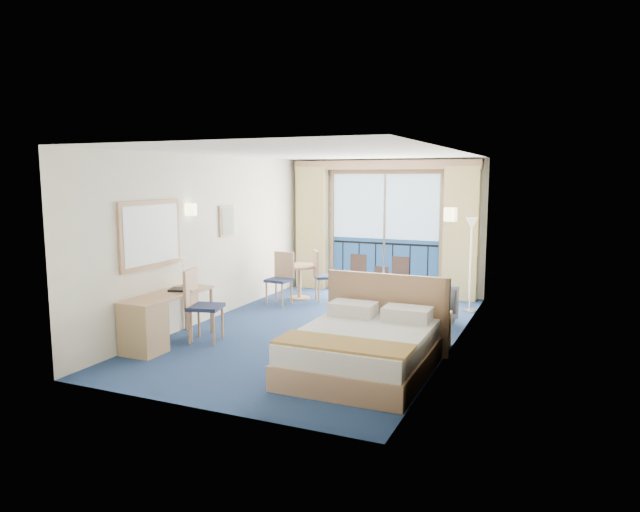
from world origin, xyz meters
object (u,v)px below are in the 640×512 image
(desk_chair, at_px, (199,301))
(table_chair_b, at_px, (281,275))
(armchair, at_px, (430,301))
(desk, at_px, (149,323))
(table_chair_a, at_px, (322,272))
(nightstand, at_px, (436,329))
(floor_lamp, at_px, (471,241))
(round_table, at_px, (299,273))
(bed, at_px, (364,348))

(desk_chair, distance_m, table_chair_b, 2.60)
(armchair, xyz_separation_m, desk, (-3.11, -3.18, 0.08))
(table_chair_a, bearing_deg, armchair, -139.66)
(nightstand, relative_size, armchair, 0.71)
(floor_lamp, bearing_deg, nightstand, -92.21)
(nightstand, bearing_deg, armchair, 105.88)
(table_chair_b, bearing_deg, floor_lamp, 17.37)
(desk_chair, relative_size, round_table, 1.44)
(desk, height_order, table_chair_b, table_chair_b)
(desk, bearing_deg, round_table, 83.85)
(desk, relative_size, round_table, 2.11)
(bed, xyz_separation_m, table_chair_b, (-2.62, 2.91, 0.25))
(bed, distance_m, floor_lamp, 3.88)
(nightstand, distance_m, round_table, 3.76)
(armchair, distance_m, table_chair_b, 2.81)
(armchair, height_order, floor_lamp, floor_lamp)
(bed, height_order, table_chair_a, bed)
(bed, height_order, round_table, bed)
(armchair, xyz_separation_m, table_chair_b, (-2.80, 0.12, 0.22))
(armchair, bearing_deg, desk_chair, 3.85)
(nightstand, relative_size, desk, 0.32)
(desk, distance_m, desk_chair, 0.79)
(armchair, relative_size, floor_lamp, 0.43)
(nightstand, xyz_separation_m, round_table, (-3.10, 2.11, 0.25))
(bed, relative_size, desk, 1.31)
(table_chair_b, bearing_deg, round_table, 83.09)
(desk_chair, relative_size, table_chair_a, 1.07)
(nightstand, xyz_separation_m, floor_lamp, (0.09, 2.35, 1.00))
(nightstand, xyz_separation_m, table_chair_b, (-3.21, 1.55, 0.29))
(bed, bearing_deg, nightstand, 66.85)
(floor_lamp, bearing_deg, armchair, -118.80)
(desk_chair, bearing_deg, desk, 140.50)
(bed, height_order, desk_chair, bed)
(desk_chair, height_order, table_chair_a, desk_chair)
(floor_lamp, bearing_deg, desk, -131.43)
(bed, height_order, armchair, bed)
(nightstand, relative_size, floor_lamp, 0.30)
(floor_lamp, xyz_separation_m, desk, (-3.61, -4.09, -0.85))
(armchair, bearing_deg, nightstand, 67.81)
(round_table, relative_size, table_chair_b, 0.76)
(desk_chair, bearing_deg, floor_lamp, -57.53)
(desk_chair, height_order, round_table, desk_chair)
(armchair, bearing_deg, bed, 48.39)
(desk, distance_m, round_table, 3.87)
(bed, xyz_separation_m, table_chair_a, (-2.04, 3.45, 0.25))
(floor_lamp, xyz_separation_m, table_chair_a, (-2.71, -0.26, -0.70))
(desk_chair, bearing_deg, table_chair_a, -23.76)
(desk_chair, bearing_deg, bed, -110.37)
(round_table, distance_m, table_chair_a, 0.48)
(nightstand, xyz_separation_m, desk_chair, (-3.18, -1.05, 0.34))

